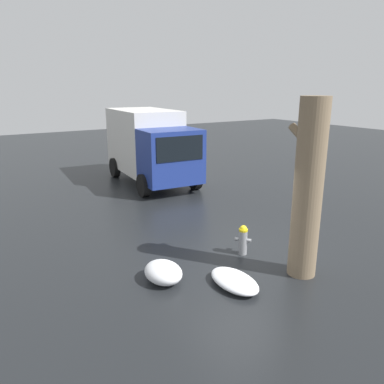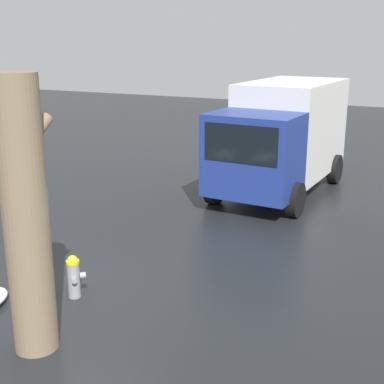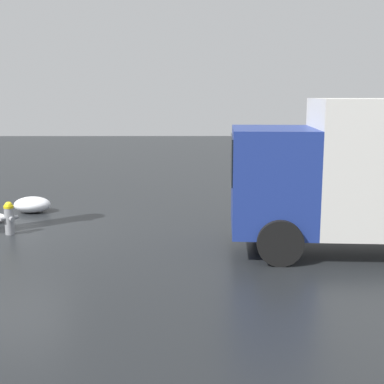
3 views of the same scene
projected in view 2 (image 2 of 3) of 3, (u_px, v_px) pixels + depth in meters
ground_plane at (75, 297)px, 9.44m from camera, size 60.00×60.00×0.00m
fire_hydrant at (74, 276)px, 9.33m from camera, size 0.37×0.37×0.78m
tree_trunk at (26, 218)px, 7.36m from camera, size 0.97×0.64×3.99m
delivery_truck at (283, 134)px, 15.43m from camera, size 5.85×2.87×3.17m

